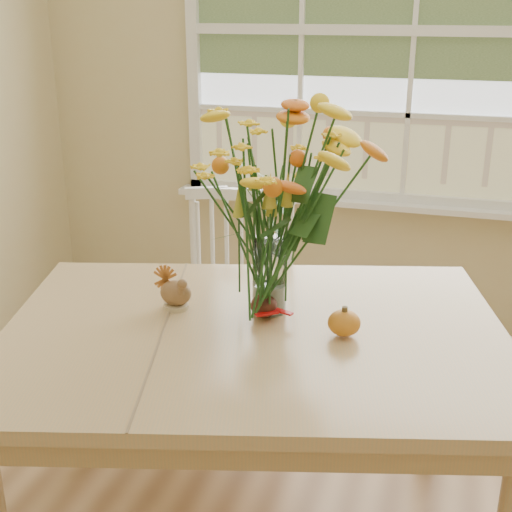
% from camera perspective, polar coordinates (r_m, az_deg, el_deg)
% --- Properties ---
extents(wall_back, '(4.00, 0.02, 2.70)m').
position_cam_1_polar(wall_back, '(3.56, 12.86, 14.64)').
color(wall_back, '#D6C288').
rests_on(wall_back, floor).
extents(window, '(2.42, 0.12, 1.74)m').
position_cam_1_polar(window, '(3.51, 13.05, 17.53)').
color(window, silver).
rests_on(window, wall_back).
extents(dining_table, '(1.68, 1.38, 0.78)m').
position_cam_1_polar(dining_table, '(2.04, -0.16, -8.43)').
color(dining_table, tan).
rests_on(dining_table, floor).
extents(windsor_chair, '(0.49, 0.47, 0.96)m').
position_cam_1_polar(windsor_chair, '(2.79, -1.60, -3.72)').
color(windsor_chair, white).
rests_on(windsor_chair, floor).
extents(flower_vase, '(0.49, 0.49, 0.58)m').
position_cam_1_polar(flower_vase, '(1.99, 1.18, 4.54)').
color(flower_vase, white).
rests_on(flower_vase, dining_table).
extents(pumpkin, '(0.09, 0.09, 0.07)m').
position_cam_1_polar(pumpkin, '(1.96, 7.35, -5.66)').
color(pumpkin, '#BE6116').
rests_on(pumpkin, dining_table).
extents(turkey_figurine, '(0.10, 0.08, 0.12)m').
position_cam_1_polar(turkey_figurine, '(2.13, -6.70, -3.09)').
color(turkey_figurine, '#CCB78C').
rests_on(turkey_figurine, dining_table).
extents(dark_gourd, '(0.12, 0.08, 0.07)m').
position_cam_1_polar(dark_gourd, '(2.05, 0.66, -4.27)').
color(dark_gourd, '#38160F').
rests_on(dark_gourd, dining_table).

